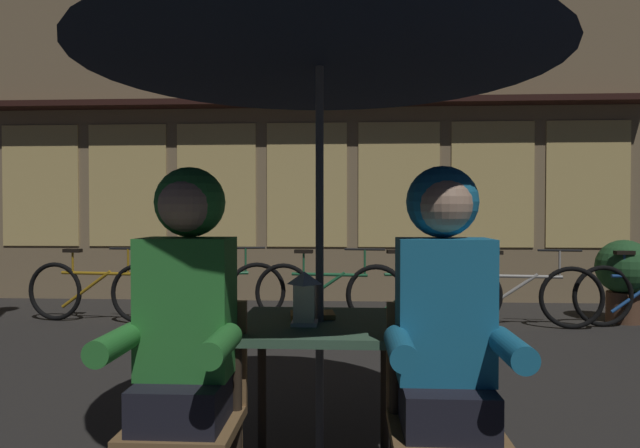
{
  "coord_description": "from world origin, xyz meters",
  "views": [
    {
      "loc": [
        0.13,
        -2.43,
        1.23
      ],
      "look_at": [
        0.0,
        0.03,
        1.17
      ],
      "focal_mm": 30.8,
      "sensor_mm": 36.0,
      "label": 1
    }
  ],
  "objects_px": {
    "person_left_hooded": "(185,314)",
    "book": "(312,315)",
    "person_right_hooded": "(445,317)",
    "patio_umbrella": "(320,23)",
    "chair_left": "(190,404)",
    "bicycle_fourth": "(421,292)",
    "bicycle_second": "(210,291)",
    "cafe_table": "(320,344)",
    "bicycle_nearest": "(96,291)",
    "bicycle_third": "(329,293)",
    "bicycle_fifth": "(520,295)",
    "lantern": "(304,297)",
    "potted_plant": "(624,274)",
    "chair_right": "(442,409)"
  },
  "relations": [
    {
      "from": "cafe_table",
      "to": "chair_left",
      "type": "relative_size",
      "value": 0.85
    },
    {
      "from": "patio_umbrella",
      "to": "bicycle_third",
      "type": "relative_size",
      "value": 1.38
    },
    {
      "from": "person_left_hooded",
      "to": "bicycle_fourth",
      "type": "distance_m",
      "value": 4.34
    },
    {
      "from": "person_right_hooded",
      "to": "book",
      "type": "bearing_deg",
      "value": 135.52
    },
    {
      "from": "person_right_hooded",
      "to": "bicycle_second",
      "type": "distance_m",
      "value": 4.44
    },
    {
      "from": "patio_umbrella",
      "to": "lantern",
      "type": "xyz_separation_m",
      "value": [
        -0.06,
        -0.08,
        -1.2
      ]
    },
    {
      "from": "cafe_table",
      "to": "patio_umbrella",
      "type": "height_order",
      "value": "patio_umbrella"
    },
    {
      "from": "book",
      "to": "bicycle_nearest",
      "type": "bearing_deg",
      "value": 120.0
    },
    {
      "from": "chair_left",
      "to": "bicycle_fourth",
      "type": "height_order",
      "value": "chair_left"
    },
    {
      "from": "bicycle_nearest",
      "to": "potted_plant",
      "type": "distance_m",
      "value": 5.88
    },
    {
      "from": "bicycle_nearest",
      "to": "bicycle_third",
      "type": "relative_size",
      "value": 1.0
    },
    {
      "from": "chair_left",
      "to": "person_left_hooded",
      "type": "distance_m",
      "value": 0.36
    },
    {
      "from": "person_right_hooded",
      "to": "bicycle_fourth",
      "type": "height_order",
      "value": "person_right_hooded"
    },
    {
      "from": "person_right_hooded",
      "to": "book",
      "type": "relative_size",
      "value": 7.0
    },
    {
      "from": "patio_umbrella",
      "to": "potted_plant",
      "type": "bearing_deg",
      "value": 50.22
    },
    {
      "from": "lantern",
      "to": "person_right_hooded",
      "type": "bearing_deg",
      "value": -32.47
    },
    {
      "from": "patio_umbrella",
      "to": "book",
      "type": "distance_m",
      "value": 1.31
    },
    {
      "from": "bicycle_nearest",
      "to": "book",
      "type": "bearing_deg",
      "value": -52.31
    },
    {
      "from": "bicycle_third",
      "to": "bicycle_fifth",
      "type": "distance_m",
      "value": 2.04
    },
    {
      "from": "person_left_hooded",
      "to": "bicycle_fourth",
      "type": "relative_size",
      "value": 0.84
    },
    {
      "from": "potted_plant",
      "to": "chair_right",
      "type": "bearing_deg",
      "value": -122.8
    },
    {
      "from": "bicycle_nearest",
      "to": "bicycle_fifth",
      "type": "bearing_deg",
      "value": -0.49
    },
    {
      "from": "patio_umbrella",
      "to": "bicycle_second",
      "type": "relative_size",
      "value": 1.41
    },
    {
      "from": "lantern",
      "to": "person_right_hooded",
      "type": "relative_size",
      "value": 0.17
    },
    {
      "from": "chair_right",
      "to": "bicycle_second",
      "type": "height_order",
      "value": "chair_right"
    },
    {
      "from": "chair_right",
      "to": "chair_left",
      "type": "bearing_deg",
      "value": 180.0
    },
    {
      "from": "chair_right",
      "to": "bicycle_fourth",
      "type": "height_order",
      "value": "chair_right"
    },
    {
      "from": "person_right_hooded",
      "to": "patio_umbrella",
      "type": "bearing_deg",
      "value": 138.43
    },
    {
      "from": "chair_left",
      "to": "bicycle_nearest",
      "type": "bearing_deg",
      "value": 119.65
    },
    {
      "from": "bicycle_third",
      "to": "person_left_hooded",
      "type": "bearing_deg",
      "value": -95.59
    },
    {
      "from": "cafe_table",
      "to": "person_left_hooded",
      "type": "bearing_deg",
      "value": -138.43
    },
    {
      "from": "patio_umbrella",
      "to": "book",
      "type": "xyz_separation_m",
      "value": [
        -0.04,
        0.08,
        -1.31
      ]
    },
    {
      "from": "lantern",
      "to": "bicycle_fourth",
      "type": "distance_m",
      "value": 3.89
    },
    {
      "from": "book",
      "to": "potted_plant",
      "type": "bearing_deg",
      "value": 41.57
    },
    {
      "from": "person_right_hooded",
      "to": "bicycle_fifth",
      "type": "height_order",
      "value": "person_right_hooded"
    },
    {
      "from": "bicycle_nearest",
      "to": "book",
      "type": "distance_m",
      "value": 4.36
    },
    {
      "from": "chair_right",
      "to": "bicycle_nearest",
      "type": "distance_m",
      "value": 5.02
    },
    {
      "from": "bicycle_fourth",
      "to": "bicycle_second",
      "type": "bearing_deg",
      "value": -177.77
    },
    {
      "from": "lantern",
      "to": "bicycle_third",
      "type": "bearing_deg",
      "value": 90.5
    },
    {
      "from": "person_right_hooded",
      "to": "chair_right",
      "type": "bearing_deg",
      "value": 90.0
    },
    {
      "from": "bicycle_fourth",
      "to": "book",
      "type": "bearing_deg",
      "value": -105.0
    },
    {
      "from": "lantern",
      "to": "bicycle_nearest",
      "type": "height_order",
      "value": "lantern"
    },
    {
      "from": "bicycle_second",
      "to": "person_left_hooded",
      "type": "bearing_deg",
      "value": -76.83
    },
    {
      "from": "person_left_hooded",
      "to": "book",
      "type": "xyz_separation_m",
      "value": [
        0.44,
        0.51,
        -0.09
      ]
    },
    {
      "from": "person_left_hooded",
      "to": "bicycle_second",
      "type": "relative_size",
      "value": 0.85
    },
    {
      "from": "cafe_table",
      "to": "patio_umbrella",
      "type": "relative_size",
      "value": 0.32
    },
    {
      "from": "person_right_hooded",
      "to": "bicycle_second",
      "type": "relative_size",
      "value": 0.85
    },
    {
      "from": "potted_plant",
      "to": "bicycle_third",
      "type": "bearing_deg",
      "value": -175.11
    },
    {
      "from": "bicycle_fifth",
      "to": "book",
      "type": "xyz_separation_m",
      "value": [
        -1.98,
        -3.4,
        0.41
      ]
    },
    {
      "from": "patio_umbrella",
      "to": "potted_plant",
      "type": "xyz_separation_m",
      "value": [
        3.18,
        3.81,
        -1.51
      ]
    }
  ]
}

